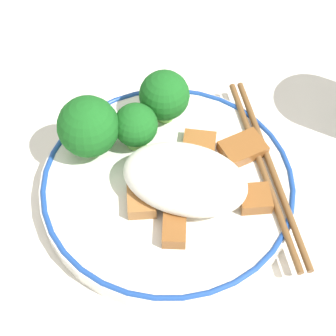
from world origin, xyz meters
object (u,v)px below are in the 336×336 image
(plate, at_px, (168,186))
(chopsticks, at_px, (267,168))
(broccoli_back_right, at_px, (88,127))
(broccoli_back_center, at_px, (136,126))
(broccoli_back_left, at_px, (164,96))

(plate, xyz_separation_m, chopsticks, (0.08, 0.04, 0.01))
(broccoli_back_right, bearing_deg, plate, -10.69)
(plate, bearing_deg, broccoli_back_right, 169.31)
(plate, relative_size, broccoli_back_center, 4.93)
(broccoli_back_left, distance_m, broccoli_back_right, 0.08)
(broccoli_back_right, height_order, chopsticks, broccoli_back_right)
(broccoli_back_center, bearing_deg, plate, -39.43)
(plate, bearing_deg, broccoli_back_center, 140.57)
(chopsticks, bearing_deg, broccoli_back_center, -177.88)
(broccoli_back_left, relative_size, chopsticks, 0.28)
(chopsticks, bearing_deg, broccoli_back_right, -171.83)
(plate, xyz_separation_m, broccoli_back_right, (-0.08, 0.01, 0.04))
(broccoli_back_center, bearing_deg, broccoli_back_right, -153.95)
(broccoli_back_center, distance_m, chopsticks, 0.12)
(broccoli_back_left, relative_size, broccoli_back_center, 1.16)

